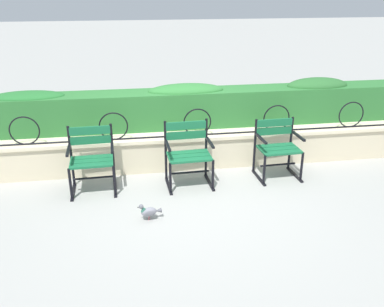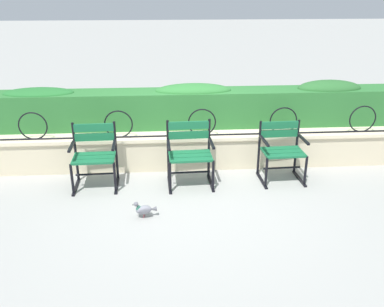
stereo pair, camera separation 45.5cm
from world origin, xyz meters
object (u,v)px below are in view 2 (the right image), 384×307
object	(u,v)px
park_chair_centre	(190,152)
pigeon_near_chairs	(144,209)
park_chair_left	(94,154)
park_chair_right	(281,149)

from	to	relation	value
park_chair_centre	pigeon_near_chairs	size ratio (longest dim) A/B	3.07
park_chair_left	pigeon_near_chairs	world-z (taller)	park_chair_left
park_chair_left	park_chair_centre	bearing A→B (deg)	-1.21
park_chair_centre	park_chair_right	distance (m)	1.32
park_chair_centre	park_chair_right	xyz separation A→B (m)	(1.31, 0.06, -0.01)
park_chair_centre	pigeon_near_chairs	bearing A→B (deg)	-123.68
park_chair_centre	park_chair_right	size ratio (longest dim) A/B	1.07
pigeon_near_chairs	park_chair_right	bearing A→B (deg)	26.83
park_chair_centre	park_chair_right	world-z (taller)	park_chair_centre
park_chair_left	park_chair_right	world-z (taller)	park_chair_left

